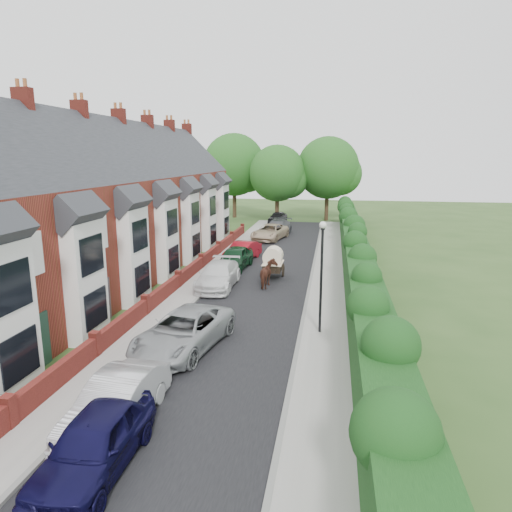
{
  "coord_description": "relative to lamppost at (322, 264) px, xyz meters",
  "views": [
    {
      "loc": [
        3.81,
        -15.67,
        7.9
      ],
      "look_at": [
        -0.54,
        9.97,
        2.2
      ],
      "focal_mm": 32.0,
      "sensor_mm": 36.0,
      "label": 1
    }
  ],
  "objects": [
    {
      "name": "ground",
      "position": [
        -3.4,
        -4.0,
        -3.3
      ],
      "size": [
        140.0,
        140.0,
        0.0
      ],
      "primitive_type": "plane",
      "color": "#2D4C1E",
      "rests_on": "ground"
    },
    {
      "name": "horse_cart",
      "position": [
        -3.36,
        9.25,
        -2.09
      ],
      "size": [
        1.33,
        2.94,
        2.12
      ],
      "color": "black",
      "rests_on": "ground"
    },
    {
      "name": "car_silver_a",
      "position": [
        -5.75,
        -8.2,
        -2.55
      ],
      "size": [
        1.81,
        4.63,
        1.5
      ],
      "primitive_type": "imported",
      "rotation": [
        0.0,
        0.0,
        -0.05
      ],
      "color": "silver",
      "rests_on": "ground"
    },
    {
      "name": "garden_wall_row",
      "position": [
        -8.75,
        6.0,
        -2.84
      ],
      "size": [
        0.35,
        40.35,
        1.1
      ],
      "color": "maroon",
      "rests_on": "ground"
    },
    {
      "name": "horse",
      "position": [
        -3.36,
        7.12,
        -2.46
      ],
      "size": [
        0.95,
        1.99,
        1.67
      ],
      "primitive_type": "imported",
      "rotation": [
        0.0,
        0.0,
        3.12
      ],
      "color": "#4D281C",
      "rests_on": "ground"
    },
    {
      "name": "pavement_house_side",
      "position": [
        -7.75,
        7.0,
        -3.24
      ],
      "size": [
        1.7,
        58.0,
        0.12
      ],
      "primitive_type": "cube",
      "color": "#98958F",
      "rests_on": "ground"
    },
    {
      "name": "car_white",
      "position": [
        -6.4,
        6.6,
        -2.54
      ],
      "size": [
        2.22,
        5.27,
        1.52
      ],
      "primitive_type": "imported",
      "rotation": [
        0.0,
        0.0,
        0.02
      ],
      "color": "white",
      "rests_on": "ground"
    },
    {
      "name": "hedge",
      "position": [
        2.0,
        7.0,
        -1.7
      ],
      "size": [
        2.1,
        58.0,
        2.85
      ],
      "color": "#103312",
      "rests_on": "ground"
    },
    {
      "name": "car_black",
      "position": [
        -6.14,
        34.6,
        -2.6
      ],
      "size": [
        2.25,
        4.31,
        1.4
      ],
      "primitive_type": "imported",
      "rotation": [
        0.0,
        0.0,
        -0.15
      ],
      "color": "black",
      "rests_on": "ground"
    },
    {
      "name": "car_navy",
      "position": [
        -5.36,
        -10.2,
        -2.52
      ],
      "size": [
        1.86,
        4.55,
        1.55
      ],
      "primitive_type": "imported",
      "rotation": [
        0.0,
        0.0,
        0.01
      ],
      "color": "black",
      "rests_on": "ground"
    },
    {
      "name": "car_silver_b",
      "position": [
        -5.54,
        -2.58,
        -2.51
      ],
      "size": [
        3.59,
        6.06,
        1.58
      ],
      "primitive_type": "imported",
      "rotation": [
        0.0,
        0.0,
        -0.18
      ],
      "color": "#9C9FA3",
      "rests_on": "ground"
    },
    {
      "name": "car_red",
      "position": [
        -6.4,
        14.2,
        -2.59
      ],
      "size": [
        2.5,
        4.56,
        1.42
      ],
      "primitive_type": "imported",
      "rotation": [
        0.0,
        0.0,
        -0.24
      ],
      "color": "maroon",
      "rests_on": "ground"
    },
    {
      "name": "kerb_hedge_side",
      "position": [
        -0.85,
        7.0,
        -3.23
      ],
      "size": [
        0.18,
        58.0,
        0.13
      ],
      "primitive_type": "cube",
      "color": "gray",
      "rests_on": "ground"
    },
    {
      "name": "tree_far_right",
      "position": [
        -0.01,
        38.08,
        3.02
      ],
      "size": [
        7.98,
        7.6,
        10.31
      ],
      "color": "#332316",
      "rests_on": "ground"
    },
    {
      "name": "pavement_hedge_side",
      "position": [
        0.2,
        7.0,
        -3.24
      ],
      "size": [
        2.2,
        58.0,
        0.12
      ],
      "primitive_type": "cube",
      "color": "#98958F",
      "rests_on": "ground"
    },
    {
      "name": "car_green",
      "position": [
        -6.4,
        11.42,
        -2.5
      ],
      "size": [
        2.24,
        4.79,
        1.59
      ],
      "primitive_type": "imported",
      "rotation": [
        0.0,
        0.0,
        -0.08
      ],
      "color": "#0F331B",
      "rests_on": "ground"
    },
    {
      "name": "road",
      "position": [
        -3.9,
        7.0,
        -3.29
      ],
      "size": [
        6.0,
        58.0,
        0.02
      ],
      "primitive_type": "cube",
      "color": "black",
      "rests_on": "ground"
    },
    {
      "name": "lamppost",
      "position": [
        0.0,
        0.0,
        0.0
      ],
      "size": [
        0.32,
        0.32,
        5.16
      ],
      "color": "black",
      "rests_on": "ground"
    },
    {
      "name": "tree_far_left",
      "position": [
        -6.05,
        36.08,
        2.41
      ],
      "size": [
        7.14,
        6.8,
        9.29
      ],
      "color": "#332316",
      "rests_on": "ground"
    },
    {
      "name": "kerb_house_side",
      "position": [
        -6.95,
        7.0,
        -3.23
      ],
      "size": [
        0.18,
        58.0,
        0.13
      ],
      "primitive_type": "cube",
      "color": "gray",
      "rests_on": "ground"
    },
    {
      "name": "car_grey",
      "position": [
        -5.14,
        26.01,
        -2.53
      ],
      "size": [
        2.87,
        5.56,
        1.54
      ],
      "primitive_type": "imported",
      "rotation": [
        0.0,
        0.0,
        -0.14
      ],
      "color": "#4D4E53",
      "rests_on": "ground"
    },
    {
      "name": "car_beige",
      "position": [
        -5.54,
        23.4,
        -2.56
      ],
      "size": [
        3.51,
        5.72,
        1.48
      ],
      "primitive_type": "imported",
      "rotation": [
        0.0,
        0.0,
        -0.21
      ],
      "color": "#C5AD8E",
      "rests_on": "ground"
    },
    {
      "name": "terrace_row",
      "position": [
        -14.27,
        5.98,
        1.18
      ],
      "size": [
        9.05,
        40.5,
        11.5
      ],
      "color": "maroon",
      "rests_on": "ground"
    },
    {
      "name": "tree_far_back",
      "position": [
        -11.99,
        39.08,
        3.32
      ],
      "size": [
        8.4,
        8.0,
        10.82
      ],
      "color": "#332316",
      "rests_on": "ground"
    }
  ]
}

